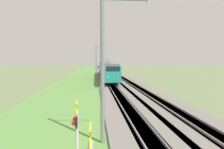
% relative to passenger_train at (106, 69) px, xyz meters
% --- Properties ---
extents(ballast_main, '(240.00, 4.40, 0.30)m').
position_rel_passenger_train_xyz_m(ballast_main, '(-0.27, 0.00, -2.20)').
color(ballast_main, slate).
rests_on(ballast_main, ground).
extents(ballast_adjacent, '(240.00, 4.40, 0.30)m').
position_rel_passenger_train_xyz_m(ballast_adjacent, '(-0.27, -3.89, -2.20)').
color(ballast_adjacent, slate).
rests_on(ballast_adjacent, ground).
extents(track_main, '(240.00, 1.57, 0.45)m').
position_rel_passenger_train_xyz_m(track_main, '(-0.27, 0.00, -2.19)').
color(track_main, '#4C4238').
rests_on(track_main, ground).
extents(track_adjacent, '(240.00, 1.57, 0.45)m').
position_rel_passenger_train_xyz_m(track_adjacent, '(-0.27, -3.89, -2.19)').
color(track_adjacent, '#4C4238').
rests_on(track_adjacent, ground).
extents(grass_verge, '(240.00, 9.80, 0.12)m').
position_rel_passenger_train_xyz_m(grass_verge, '(-0.27, 5.85, -2.29)').
color(grass_verge, '#5B8E42').
rests_on(grass_verge, ground).
extents(passenger_train, '(42.15, 2.85, 5.01)m').
position_rel_passenger_train_xyz_m(passenger_train, '(0.00, 0.00, 0.00)').
color(passenger_train, teal).
rests_on(passenger_train, ground).
extents(crossing_signal_aux, '(0.70, 0.23, 3.11)m').
position_rel_passenger_train_xyz_m(crossing_signal_aux, '(-48.24, 3.58, -0.46)').
color(crossing_signal_aux, beige).
rests_on(crossing_signal_aux, ground).
extents(catenary_mast_near, '(0.22, 2.56, 8.59)m').
position_rel_passenger_train_xyz_m(catenary_mast_near, '(-44.45, 2.47, 2.09)').
color(catenary_mast_near, slate).
rests_on(catenary_mast_near, ground).
extents(catenary_mast_mid, '(0.22, 2.56, 8.51)m').
position_rel_passenger_train_xyz_m(catenary_mast_mid, '(-5.01, 2.47, 2.05)').
color(catenary_mast_mid, slate).
rests_on(catenary_mast_mid, ground).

